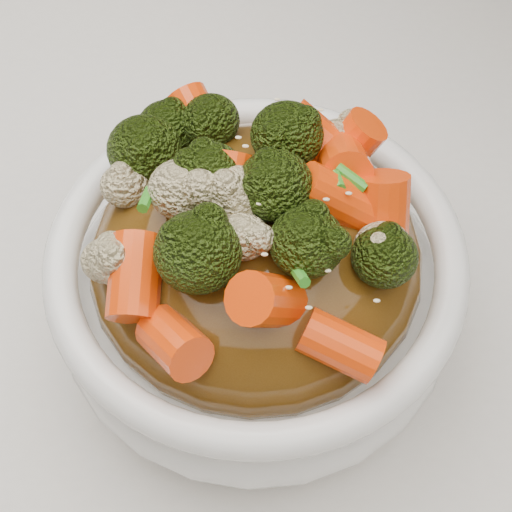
# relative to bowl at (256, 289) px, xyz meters

# --- Properties ---
(tablecloth) EXTENTS (1.20, 0.80, 0.04)m
(tablecloth) POSITION_rel_bowl_xyz_m (-0.03, -0.04, -0.06)
(tablecloth) COLOR white
(tablecloth) RESTS_ON dining_table
(bowl) EXTENTS (0.28, 0.28, 0.09)m
(bowl) POSITION_rel_bowl_xyz_m (0.00, 0.00, 0.00)
(bowl) COLOR white
(bowl) RESTS_ON tablecloth
(sauce_base) EXTENTS (0.22, 0.22, 0.10)m
(sauce_base) POSITION_rel_bowl_xyz_m (0.00, 0.00, 0.03)
(sauce_base) COLOR #4F310D
(sauce_base) RESTS_ON bowl
(carrots) EXTENTS (0.22, 0.22, 0.05)m
(carrots) POSITION_rel_bowl_xyz_m (0.00, 0.00, 0.10)
(carrots) COLOR #FE4408
(carrots) RESTS_ON sauce_base
(broccoli) EXTENTS (0.22, 0.22, 0.05)m
(broccoli) POSITION_rel_bowl_xyz_m (0.00, 0.00, 0.09)
(broccoli) COLOR black
(broccoli) RESTS_ON sauce_base
(cauliflower) EXTENTS (0.22, 0.22, 0.04)m
(cauliflower) POSITION_rel_bowl_xyz_m (0.00, 0.00, 0.09)
(cauliflower) COLOR beige
(cauliflower) RESTS_ON sauce_base
(scallions) EXTENTS (0.17, 0.17, 0.02)m
(scallions) POSITION_rel_bowl_xyz_m (0.00, 0.00, 0.10)
(scallions) COLOR #2D841E
(scallions) RESTS_ON sauce_base
(sesame_seeds) EXTENTS (0.20, 0.20, 0.01)m
(sesame_seeds) POSITION_rel_bowl_xyz_m (0.00, 0.00, 0.10)
(sesame_seeds) COLOR beige
(sesame_seeds) RESTS_ON sauce_base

